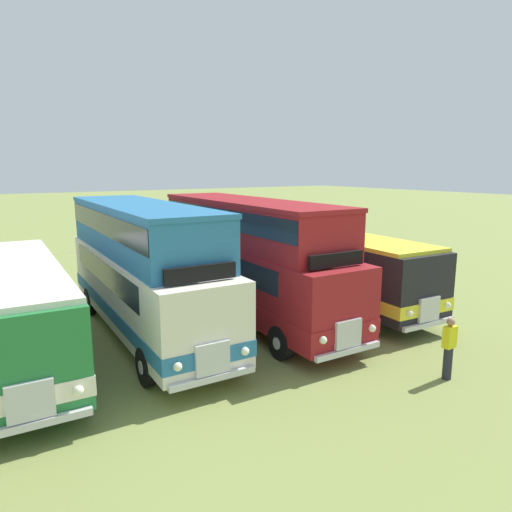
{
  "coord_description": "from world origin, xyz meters",
  "views": [
    {
      "loc": [
        0.96,
        -14.63,
        5.65
      ],
      "look_at": [
        10.52,
        0.28,
        2.26
      ],
      "focal_mm": 32.47,
      "sensor_mm": 36.0,
      "label": 1
    }
  ],
  "objects_px": {
    "bus_fifth_in_row": "(14,307)",
    "bus_sixth_in_row": "(142,264)",
    "bus_seventh_in_row": "(249,254)",
    "marshal_person": "(449,348)",
    "bus_eighth_in_row": "(328,261)"
  },
  "relations": [
    {
      "from": "bus_sixth_in_row",
      "to": "bus_seventh_in_row",
      "type": "relative_size",
      "value": 0.97
    },
    {
      "from": "bus_eighth_in_row",
      "to": "bus_seventh_in_row",
      "type": "bearing_deg",
      "value": 179.7
    },
    {
      "from": "bus_seventh_in_row",
      "to": "bus_eighth_in_row",
      "type": "relative_size",
      "value": 1.03
    },
    {
      "from": "bus_seventh_in_row",
      "to": "marshal_person",
      "type": "height_order",
      "value": "bus_seventh_in_row"
    },
    {
      "from": "bus_sixth_in_row",
      "to": "bus_eighth_in_row",
      "type": "distance_m",
      "value": 7.96
    },
    {
      "from": "marshal_person",
      "to": "bus_seventh_in_row",
      "type": "bearing_deg",
      "value": 103.37
    },
    {
      "from": "bus_seventh_in_row",
      "to": "marshal_person",
      "type": "distance_m",
      "value": 7.76
    },
    {
      "from": "bus_fifth_in_row",
      "to": "bus_sixth_in_row",
      "type": "xyz_separation_m",
      "value": [
        3.96,
        0.43,
        0.72
      ]
    },
    {
      "from": "bus_seventh_in_row",
      "to": "marshal_person",
      "type": "relative_size",
      "value": 6.38
    },
    {
      "from": "bus_fifth_in_row",
      "to": "marshal_person",
      "type": "xyz_separation_m",
      "value": [
        9.68,
        -7.32,
        -0.86
      ]
    },
    {
      "from": "bus_sixth_in_row",
      "to": "bus_seventh_in_row",
      "type": "xyz_separation_m",
      "value": [
        3.96,
        -0.37,
        0.0
      ]
    },
    {
      "from": "bus_fifth_in_row",
      "to": "bus_sixth_in_row",
      "type": "relative_size",
      "value": 0.92
    },
    {
      "from": "bus_fifth_in_row",
      "to": "marshal_person",
      "type": "distance_m",
      "value": 12.16
    },
    {
      "from": "bus_sixth_in_row",
      "to": "bus_seventh_in_row",
      "type": "height_order",
      "value": "same"
    },
    {
      "from": "bus_sixth_in_row",
      "to": "bus_eighth_in_row",
      "type": "height_order",
      "value": "bus_sixth_in_row"
    }
  ]
}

